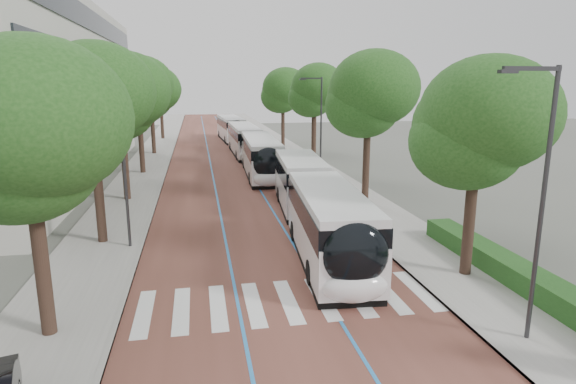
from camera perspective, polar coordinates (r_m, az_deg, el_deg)
ground at (r=16.77m, az=-0.00°, el=-14.35°), size 160.00×160.00×0.00m
road at (r=55.27m, az=-7.77°, el=4.69°), size 11.00×140.00×0.02m
sidewalk_left at (r=55.39m, az=-15.56°, el=4.41°), size 4.00×140.00×0.12m
sidewalk_right at (r=56.14m, az=-0.08°, el=4.98°), size 4.00×140.00×0.12m
kerb_left at (r=55.26m, az=-13.59°, el=4.50°), size 0.20×140.00×0.14m
kerb_right at (r=55.82m, az=-2.00°, el=4.93°), size 0.20×140.00×0.14m
zebra_crossing at (r=17.67m, az=0.03°, el=-12.77°), size 10.55×3.60×0.01m
lane_line_left at (r=55.21m, az=-9.43°, el=4.64°), size 0.12×126.00×0.01m
lane_line_right at (r=55.37m, az=-6.11°, el=4.77°), size 0.12×126.00×0.01m
hedge at (r=20.17m, az=26.70°, el=-9.34°), size 1.20×14.00×0.80m
streetlight_near at (r=15.24m, az=27.60°, el=0.63°), size 1.82×0.20×8.00m
streetlight_far at (r=37.96m, az=3.68°, el=8.46°), size 1.82×0.20×8.00m
lamp_post_left at (r=23.18m, az=-18.87°, el=3.33°), size 0.14×0.14×8.00m
trees_left at (r=40.04m, az=-17.80°, el=10.53°), size 5.96×60.31×9.35m
trees_right at (r=38.99m, az=4.96°, el=11.03°), size 5.63×47.39×9.11m
lead_bus at (r=24.43m, az=3.21°, el=-1.51°), size 3.96×18.54×3.20m
bus_queued_0 at (r=40.28m, az=-3.20°, el=4.14°), size 2.92×12.47×3.20m
bus_queued_1 at (r=52.55m, az=-5.16°, el=6.12°), size 2.73×12.44×3.20m
bus_queued_2 at (r=66.32m, az=-6.75°, el=7.45°), size 3.21×12.52×3.20m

